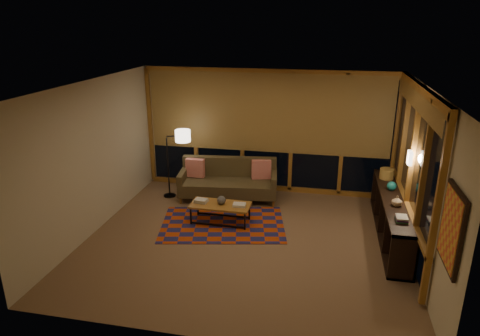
% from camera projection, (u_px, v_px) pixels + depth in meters
% --- Properties ---
extents(floor, '(5.50, 5.00, 0.01)m').
position_uv_depth(floor, '(245.00, 240.00, 7.50)').
color(floor, '#9B7D5D').
rests_on(floor, ground).
extents(ceiling, '(5.50, 5.00, 0.01)m').
position_uv_depth(ceiling, '(246.00, 85.00, 6.61)').
color(ceiling, beige).
rests_on(ceiling, walls).
extents(walls, '(5.51, 5.01, 2.70)m').
position_uv_depth(walls, '(246.00, 168.00, 7.05)').
color(walls, beige).
rests_on(walls, floor).
extents(window_wall_back, '(5.30, 0.16, 2.60)m').
position_uv_depth(window_wall_back, '(267.00, 132.00, 9.30)').
color(window_wall_back, '#B67B25').
rests_on(window_wall_back, walls).
extents(window_wall_right, '(0.16, 3.70, 2.60)m').
position_uv_depth(window_wall_right, '(411.00, 167.00, 7.10)').
color(window_wall_right, '#B67B25').
rests_on(window_wall_right, walls).
extents(wall_art, '(0.06, 0.74, 0.94)m').
position_uv_depth(wall_art, '(451.00, 228.00, 4.79)').
color(wall_art, '#D44C29').
rests_on(wall_art, walls).
extents(wall_sconce, '(0.12, 0.18, 0.22)m').
position_uv_depth(wall_sconce, '(410.00, 158.00, 6.90)').
color(wall_sconce, white).
rests_on(wall_sconce, walls).
extents(sofa, '(2.13, 1.07, 0.84)m').
position_uv_depth(sofa, '(228.00, 181.00, 9.10)').
color(sofa, brown).
rests_on(sofa, floor).
extents(pillow_left, '(0.41, 0.15, 0.40)m').
position_uv_depth(pillow_left, '(195.00, 168.00, 9.23)').
color(pillow_left, red).
rests_on(pillow_left, sofa).
extents(pillow_right, '(0.43, 0.24, 0.41)m').
position_uv_depth(pillow_right, '(261.00, 170.00, 9.14)').
color(pillow_right, red).
rests_on(pillow_right, sofa).
extents(area_rug, '(2.55, 1.96, 0.01)m').
position_uv_depth(area_rug, '(223.00, 224.00, 8.08)').
color(area_rug, '#B43B0D').
rests_on(area_rug, floor).
extents(coffee_table, '(1.13, 0.53, 0.38)m').
position_uv_depth(coffee_table, '(221.00, 213.00, 8.10)').
color(coffee_table, '#B67B25').
rests_on(coffee_table, floor).
extents(book_stack_a, '(0.25, 0.21, 0.07)m').
position_uv_depth(book_stack_a, '(201.00, 201.00, 8.12)').
color(book_stack_a, silver).
rests_on(book_stack_a, coffee_table).
extents(book_stack_b, '(0.28, 0.23, 0.05)m').
position_uv_depth(book_stack_b, '(239.00, 204.00, 7.97)').
color(book_stack_b, silver).
rests_on(book_stack_b, coffee_table).
extents(ceramic_pot, '(0.18, 0.18, 0.16)m').
position_uv_depth(ceramic_pot, '(221.00, 200.00, 8.02)').
color(ceramic_pot, black).
rests_on(ceramic_pot, coffee_table).
extents(floor_lamp, '(0.57, 0.47, 1.48)m').
position_uv_depth(floor_lamp, '(168.00, 164.00, 9.14)').
color(floor_lamp, black).
rests_on(floor_lamp, floor).
extents(bookshelf, '(0.40, 2.96, 0.74)m').
position_uv_depth(bookshelf, '(391.00, 216.00, 7.56)').
color(bookshelf, black).
rests_on(bookshelf, floor).
extents(basket, '(0.32, 0.32, 0.20)m').
position_uv_depth(basket, '(387.00, 174.00, 8.27)').
color(basket, '#B18D3F').
rests_on(basket, bookshelf).
extents(teal_bowl, '(0.21, 0.21, 0.17)m').
position_uv_depth(teal_bowl, '(392.00, 186.00, 7.70)').
color(teal_bowl, '#177272').
rests_on(teal_bowl, bookshelf).
extents(vase, '(0.18, 0.18, 0.18)m').
position_uv_depth(vase, '(397.00, 201.00, 7.06)').
color(vase, tan).
rests_on(vase, bookshelf).
extents(shelf_book_stack, '(0.24, 0.28, 0.07)m').
position_uv_depth(shelf_book_stack, '(402.00, 219.00, 6.56)').
color(shelf_book_stack, silver).
rests_on(shelf_book_stack, bookshelf).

